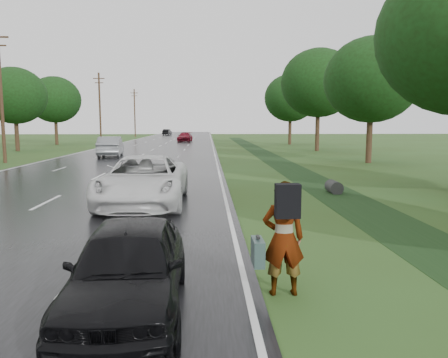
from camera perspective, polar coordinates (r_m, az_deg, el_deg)
road at (r=53.81m, az=-8.66°, el=4.10°), size 14.00×180.00×0.04m
edge_stripe_east at (r=53.47m, az=-1.44°, el=4.19°), size 0.12×180.00×0.01m
edge_stripe_west at (r=54.98m, az=-15.69°, el=4.00°), size 0.12×180.00×0.01m
center_line at (r=53.81m, az=-8.66°, el=4.12°), size 0.12×180.00×0.01m
drainage_ditch at (r=27.79m, az=9.13°, el=1.14°), size 2.20×120.00×0.56m
utility_pole_mid at (r=36.77m, az=-27.13°, el=9.98°), size 1.60×0.26×10.00m
utility_pole_far at (r=65.23m, az=-15.91°, el=9.01°), size 1.60×0.26×10.00m
utility_pole_distant at (r=94.65m, az=-11.59°, el=8.54°), size 1.60×0.26×10.00m
tree_east_c at (r=34.73m, az=18.73°, el=12.15°), size 7.00×7.00×9.29m
tree_east_d at (r=48.03m, az=12.26°, el=12.15°), size 8.00×8.00×10.76m
tree_east_f at (r=61.55m, az=8.68°, el=10.41°), size 7.20×7.20×9.62m
tree_west_d at (r=51.61m, az=-25.69°, el=9.78°), size 6.60×6.60×8.80m
tree_west_f at (r=64.91m, az=-21.23°, el=9.63°), size 7.00×7.00×9.29m
pedestrian at (r=7.70m, az=7.60°, el=-7.48°), size 0.91×0.81×2.02m
white_pickup at (r=16.14m, az=-10.41°, el=-0.16°), size 2.94×6.37×1.77m
dark_sedan at (r=7.11m, az=-12.33°, el=-11.18°), size 1.85×4.31×1.45m
silver_sedan at (r=39.92m, az=-14.59°, el=4.14°), size 2.44×5.53×1.77m
far_car_red at (r=69.97m, az=-5.13°, el=5.50°), size 2.44×5.19×1.46m
far_car_dark at (r=107.37m, az=-7.44°, el=6.09°), size 2.03×4.43×1.41m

